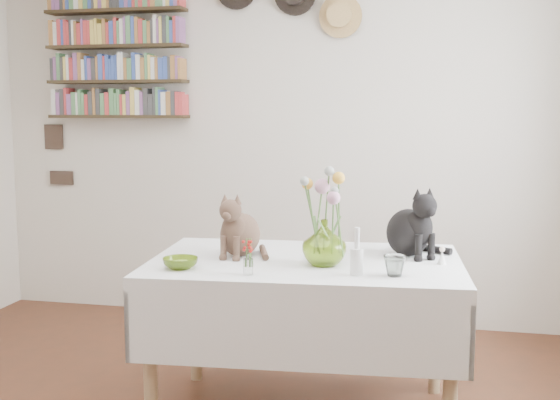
% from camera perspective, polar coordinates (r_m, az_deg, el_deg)
% --- Properties ---
extents(room, '(4.08, 4.58, 2.58)m').
position_cam_1_polar(room, '(2.66, -11.44, 2.85)').
color(room, brown).
rests_on(room, ground).
extents(dining_table, '(1.49, 1.02, 0.76)m').
position_cam_1_polar(dining_table, '(3.30, 2.09, -8.04)').
color(dining_table, white).
rests_on(dining_table, room).
extents(tabby_cat, '(0.24, 0.29, 0.31)m').
position_cam_1_polar(tabby_cat, '(3.33, -3.26, -1.87)').
color(tabby_cat, brown).
rests_on(tabby_cat, dining_table).
extents(black_cat, '(0.35, 0.37, 0.34)m').
position_cam_1_polar(black_cat, '(3.38, 10.39, -1.60)').
color(black_cat, black).
rests_on(black_cat, dining_table).
extents(flower_vase, '(0.21, 0.21, 0.21)m').
position_cam_1_polar(flower_vase, '(3.12, 3.62, -3.47)').
color(flower_vase, '#A9CA46').
rests_on(flower_vase, dining_table).
extents(green_bowl, '(0.17, 0.17, 0.05)m').
position_cam_1_polar(green_bowl, '(3.10, -8.10, -5.09)').
color(green_bowl, '#A9CA46').
rests_on(green_bowl, dining_table).
extents(drinking_glass, '(0.13, 0.13, 0.09)m').
position_cam_1_polar(drinking_glass, '(2.97, 9.30, -5.28)').
color(drinking_glass, white).
rests_on(drinking_glass, dining_table).
extents(candlestick, '(0.06, 0.06, 0.20)m').
position_cam_1_polar(candlestick, '(2.97, 6.26, -4.79)').
color(candlestick, white).
rests_on(candlestick, dining_table).
extents(berry_jar, '(0.04, 0.04, 0.17)m').
position_cam_1_polar(berry_jar, '(2.95, -2.61, -4.64)').
color(berry_jar, white).
rests_on(berry_jar, dining_table).
extents(porcelain_figurine, '(0.04, 0.04, 0.08)m').
position_cam_1_polar(porcelain_figurine, '(3.23, 13.03, -4.50)').
color(porcelain_figurine, white).
rests_on(porcelain_figurine, dining_table).
extents(flower_bouquet, '(0.17, 0.13, 0.39)m').
position_cam_1_polar(flower_bouquet, '(3.10, 3.70, 0.86)').
color(flower_bouquet, '#4C7233').
rests_on(flower_bouquet, flower_vase).
extents(bookshelf_unit, '(1.00, 0.16, 0.91)m').
position_cam_1_polar(bookshelf_unit, '(5.09, -13.12, 11.62)').
color(bookshelf_unit, '#312514').
rests_on(bookshelf_unit, room).
extents(wall_art_plaques, '(0.21, 0.02, 0.44)m').
position_cam_1_polar(wall_art_plaques, '(5.39, -17.66, 3.59)').
color(wall_art_plaques, '#38281E').
rests_on(wall_art_plaques, room).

